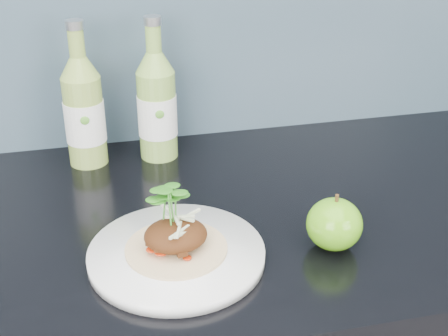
{
  "coord_description": "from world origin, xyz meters",
  "views": [
    {
      "loc": [
        -0.11,
        0.89,
        1.4
      ],
      "look_at": [
        0.06,
        1.64,
        1.0
      ],
      "focal_mm": 50.0,
      "sensor_mm": 36.0,
      "label": 1
    }
  ],
  "objects_px": {
    "green_apple": "(334,224)",
    "cider_bottle_right": "(157,106)",
    "cider_bottle_left": "(84,112)",
    "dinner_plate": "(177,254)"
  },
  "relations": [
    {
      "from": "dinner_plate",
      "to": "cider_bottle_left",
      "type": "bearing_deg",
      "value": 107.67
    },
    {
      "from": "dinner_plate",
      "to": "cider_bottle_left",
      "type": "xyz_separation_m",
      "value": [
        -0.1,
        0.32,
        0.09
      ]
    },
    {
      "from": "dinner_plate",
      "to": "cider_bottle_right",
      "type": "bearing_deg",
      "value": 86.23
    },
    {
      "from": "green_apple",
      "to": "dinner_plate",
      "type": "bearing_deg",
      "value": 174.99
    },
    {
      "from": "dinner_plate",
      "to": "cider_bottle_right",
      "type": "relative_size",
      "value": 1.07
    },
    {
      "from": "cider_bottle_left",
      "to": "cider_bottle_right",
      "type": "relative_size",
      "value": 1.0
    },
    {
      "from": "cider_bottle_left",
      "to": "green_apple",
      "type": "bearing_deg",
      "value": -36.2
    },
    {
      "from": "green_apple",
      "to": "cider_bottle_right",
      "type": "xyz_separation_m",
      "value": [
        -0.2,
        0.34,
        0.06
      ]
    },
    {
      "from": "green_apple",
      "to": "cider_bottle_right",
      "type": "height_order",
      "value": "cider_bottle_right"
    },
    {
      "from": "green_apple",
      "to": "cider_bottle_left",
      "type": "height_order",
      "value": "cider_bottle_left"
    }
  ]
}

